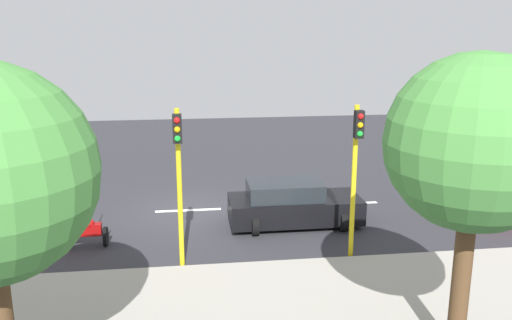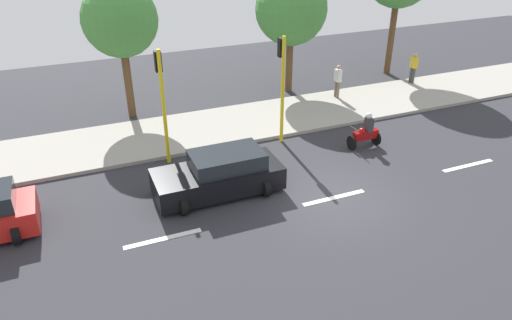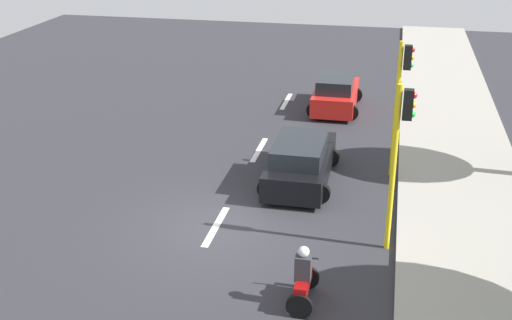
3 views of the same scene
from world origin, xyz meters
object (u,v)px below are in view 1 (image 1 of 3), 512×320
at_px(traffic_light_corner, 179,167).
at_px(street_tree_south, 475,145).
at_px(motorcycle, 84,227).
at_px(car_black, 292,204).
at_px(car_red, 512,199).
at_px(traffic_light_midblock, 356,161).

bearing_deg(traffic_light_corner, street_tree_south, 46.91).
relative_size(motorcycle, traffic_light_corner, 0.34).
height_order(car_black, motorcycle, motorcycle).
distance_m(traffic_light_corner, street_tree_south, 7.61).
bearing_deg(street_tree_south, car_black, -167.93).
bearing_deg(car_black, street_tree_south, 12.07).
bearing_deg(car_red, car_black, -92.75).
relative_size(car_red, street_tree_south, 0.62).
xyz_separation_m(car_black, traffic_light_corner, (2.97, -3.71, 2.22)).
distance_m(car_red, traffic_light_corner, 11.96).
bearing_deg(car_red, street_tree_south, -38.10).
bearing_deg(car_red, motorcycle, -87.29).
xyz_separation_m(motorcycle, street_tree_south, (7.00, 8.41, 3.87)).
relative_size(car_black, car_red, 1.16).
bearing_deg(motorcycle, car_black, 98.96).
distance_m(car_red, motorcycle, 14.45).
relative_size(car_red, traffic_light_corner, 0.85).
height_order(motorcycle, street_tree_south, street_tree_south).
height_order(car_black, traffic_light_midblock, traffic_light_midblock).
bearing_deg(car_black, traffic_light_corner, -51.33).
height_order(car_red, traffic_light_corner, traffic_light_corner).
distance_m(car_black, traffic_light_midblock, 3.89).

